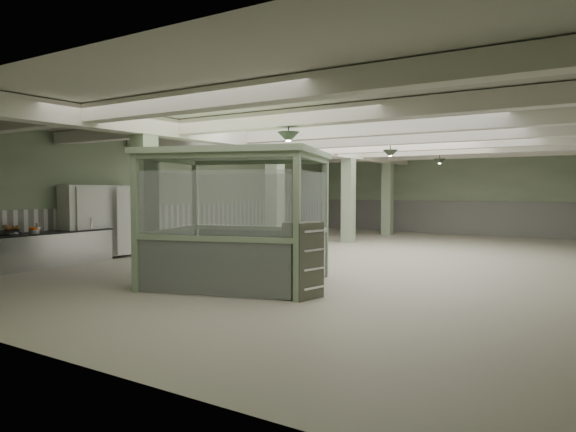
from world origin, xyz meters
The scene contains 29 objects.
floor centered at (0.00, 0.00, 0.00)m, with size 20.00×20.00×0.00m, color beige.
ceiling centered at (0.00, 0.00, 3.60)m, with size 14.00×20.00×0.02m, color beige.
wall_back centered at (0.00, 10.00, 1.80)m, with size 14.00×0.02×3.60m, color #A7BA94.
wall_front centered at (0.00, -10.00, 1.80)m, with size 14.00×0.02×3.60m, color #A7BA94.
wall_left centered at (-7.00, 0.00, 1.80)m, with size 0.02×20.00×3.60m, color #A7BA94.
wainscot_left centered at (-6.97, 0.00, 0.75)m, with size 0.05×19.90×1.50m, color white.
wainscot_back centered at (0.00, 9.97, 0.75)m, with size 13.90×0.05×1.50m, color white.
girder centered at (-2.50, 0.00, 3.38)m, with size 0.45×19.90×0.40m, color white.
beam_a centered at (0.00, -7.50, 3.42)m, with size 13.90×0.35×0.32m, color white.
beam_b centered at (0.00, -5.00, 3.42)m, with size 13.90×0.35×0.32m, color white.
beam_c centered at (0.00, -2.50, 3.42)m, with size 13.90×0.35×0.32m, color white.
beam_d centered at (0.00, 0.00, 3.42)m, with size 13.90×0.35×0.32m, color white.
beam_e centered at (0.00, 2.50, 3.42)m, with size 13.90×0.35×0.32m, color white.
beam_f centered at (0.00, 5.00, 3.42)m, with size 13.90×0.35×0.32m, color white.
beam_g centered at (0.00, 7.50, 3.42)m, with size 13.90×0.35×0.32m, color white.
column_a centered at (-2.50, -6.00, 1.80)m, with size 0.42×0.42×3.60m, color #A1B693.
column_b centered at (-2.50, -1.00, 1.80)m, with size 0.42×0.42×3.60m, color #A1B693.
column_c centered at (-2.50, 4.00, 1.80)m, with size 0.42×0.42×3.60m, color #A1B693.
column_d centered at (-2.50, 8.00, 1.80)m, with size 0.42×0.42×3.60m, color #A1B693.
pendant_front centered at (0.50, -5.00, 3.05)m, with size 0.44×0.44×0.22m, color #2B3729.
pendant_mid centered at (0.50, 0.50, 3.05)m, with size 0.44×0.44×0.22m, color #2B3729.
pendant_back centered at (0.50, 5.50, 3.05)m, with size 0.44×0.44×0.22m, color #2B3729.
prep_counter centered at (-6.54, -6.22, 0.46)m, with size 0.80×4.58×0.91m.
pitcher_far centered at (-6.54, -5.96, 1.03)m, with size 0.17×0.20×0.26m, color #B6B6BB, non-canonical shape.
veg_colander centered at (-6.55, -6.68, 1.01)m, with size 0.50×0.50×0.23m, color #38383D, non-canonical shape.
orange_bowl centered at (-6.38, -6.15, 0.95)m, with size 0.27×0.27×0.10m, color #B2B2B7.
walkin_cooler centered at (-6.62, -4.00, 1.05)m, with size 0.85×2.28×2.09m.
guard_booth centered at (-0.78, -4.98, 1.89)m, with size 4.24×3.88×2.84m.
filing_cabinet centered at (1.12, -5.47, 0.71)m, with size 0.46×0.65×1.42m, color #565A4B.
Camera 1 is at (5.94, -13.62, 2.03)m, focal length 32.00 mm.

